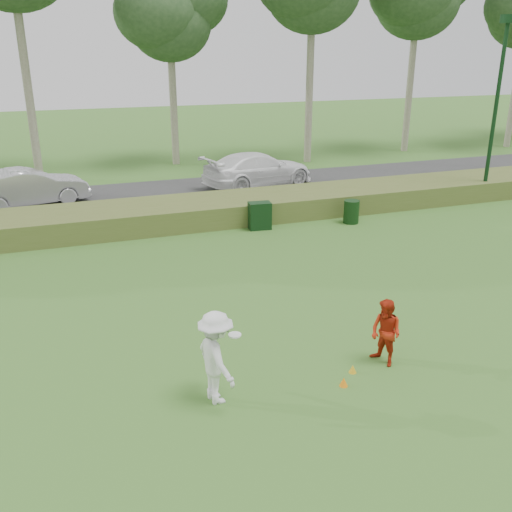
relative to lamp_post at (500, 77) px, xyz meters
name	(u,v)px	position (x,y,z in m)	size (l,w,h in m)	color
ground	(314,365)	(-14.00, -11.00, -5.59)	(120.00, 120.00, 0.00)	#316421
reed_strip	(192,212)	(-14.00, 1.00, -5.14)	(80.00, 3.00, 0.90)	#495B24
park_road	(168,194)	(-14.00, 6.00, -5.56)	(80.00, 6.00, 0.06)	#2D2D2D
lamp_post	(500,77)	(0.00, 0.00, 0.00)	(0.70, 0.70, 8.18)	black
tree_4	(169,14)	(-12.00, 13.50, 3.00)	(6.24, 6.24, 11.50)	gray
player_white	(216,358)	(-16.47, -11.56, -4.59)	(1.02, 1.41, 2.00)	silver
player_red	(386,333)	(-12.44, -11.45, -4.80)	(0.77, 0.60, 1.59)	#B0240F
cone_orange	(344,382)	(-13.75, -11.98, -5.49)	(0.19, 0.19, 0.20)	orange
cone_yellow	(353,369)	(-13.30, -11.57, -5.50)	(0.18, 0.18, 0.19)	gold
utility_cabinet	(260,216)	(-11.64, -0.77, -5.05)	(0.87, 0.55, 1.09)	black
trash_bin	(351,212)	(-7.79, -1.27, -5.12)	(0.64, 0.64, 0.95)	black
car_mid	(29,187)	(-20.34, 5.82, -4.69)	(1.78, 5.12, 1.69)	silver
car_right	(258,169)	(-9.26, 6.08, -4.67)	(2.41, 5.92, 1.72)	white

